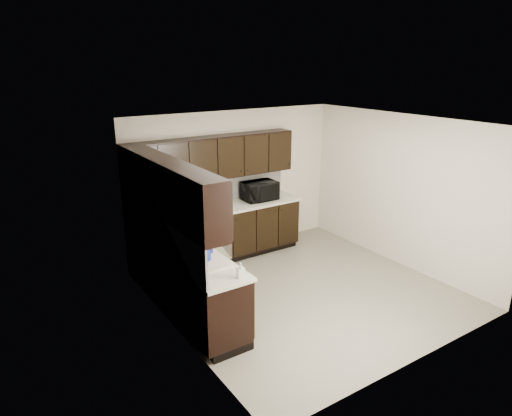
{
  "coord_description": "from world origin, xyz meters",
  "views": [
    {
      "loc": [
        -3.94,
        -4.72,
        3.29
      ],
      "look_at": [
        -0.45,
        0.6,
        1.23
      ],
      "focal_mm": 32.0,
      "sensor_mm": 36.0,
      "label": 1
    }
  ],
  "objects_px": {
    "microwave": "(260,191)",
    "blue_pitcher": "(203,249)",
    "sink": "(200,264)",
    "storage_bin": "(180,235)",
    "toaster_oven": "(144,214)"
  },
  "relations": [
    {
      "from": "microwave",
      "to": "toaster_oven",
      "type": "height_order",
      "value": "microwave"
    },
    {
      "from": "sink",
      "to": "toaster_oven",
      "type": "bearing_deg",
      "value": 92.23
    },
    {
      "from": "sink",
      "to": "microwave",
      "type": "bearing_deg",
      "value": 40.31
    },
    {
      "from": "microwave",
      "to": "blue_pitcher",
      "type": "height_order",
      "value": "microwave"
    },
    {
      "from": "storage_bin",
      "to": "blue_pitcher",
      "type": "distance_m",
      "value": 0.77
    },
    {
      "from": "microwave",
      "to": "toaster_oven",
      "type": "distance_m",
      "value": 2.1
    },
    {
      "from": "sink",
      "to": "blue_pitcher",
      "type": "height_order",
      "value": "blue_pitcher"
    },
    {
      "from": "microwave",
      "to": "storage_bin",
      "type": "bearing_deg",
      "value": -152.34
    },
    {
      "from": "sink",
      "to": "microwave",
      "type": "xyz_separation_m",
      "value": [
        2.03,
        1.72,
        0.22
      ]
    },
    {
      "from": "sink",
      "to": "blue_pitcher",
      "type": "bearing_deg",
      "value": -71.12
    },
    {
      "from": "sink",
      "to": "microwave",
      "type": "height_order",
      "value": "microwave"
    },
    {
      "from": "sink",
      "to": "storage_bin",
      "type": "xyz_separation_m",
      "value": [
        0.06,
        0.72,
        0.14
      ]
    },
    {
      "from": "toaster_oven",
      "to": "storage_bin",
      "type": "xyz_separation_m",
      "value": [
        0.13,
        -1.05,
        -0.03
      ]
    },
    {
      "from": "storage_bin",
      "to": "blue_pitcher",
      "type": "xyz_separation_m",
      "value": [
        -0.04,
        -0.77,
        0.07
      ]
    },
    {
      "from": "toaster_oven",
      "to": "storage_bin",
      "type": "distance_m",
      "value": 1.06
    }
  ]
}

